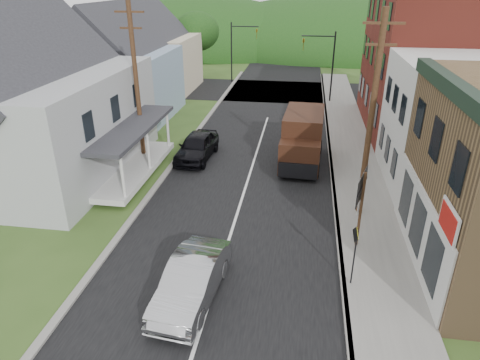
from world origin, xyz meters
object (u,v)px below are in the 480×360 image
at_px(silver_sedan, 192,281).
at_px(delivery_van, 302,139).
at_px(warning_sign, 355,248).
at_px(route_sign_cluster, 361,199).
at_px(dark_sedan, 197,147).

relative_size(silver_sedan, delivery_van, 0.82).
bearing_deg(warning_sign, delivery_van, 88.78).
relative_size(silver_sedan, route_sign_cluster, 1.40).
xyz_separation_m(dark_sedan, delivery_van, (6.26, 0.21, 0.74)).
bearing_deg(delivery_van, silver_sedan, -102.09).
xyz_separation_m(silver_sedan, delivery_van, (3.40, 12.53, 0.79)).
xyz_separation_m(delivery_van, warning_sign, (1.97, -11.06, 0.11)).
distance_m(silver_sedan, delivery_van, 13.01).
xyz_separation_m(dark_sedan, warning_sign, (8.23, -10.85, 0.85)).
distance_m(delivery_van, route_sign_cluster, 8.87).
height_order(silver_sedan, route_sign_cluster, route_sign_cluster).
bearing_deg(warning_sign, silver_sedan, -176.04).
bearing_deg(delivery_van, route_sign_cluster, -71.34).
bearing_deg(silver_sedan, warning_sign, 20.94).
bearing_deg(route_sign_cluster, delivery_van, 122.49).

